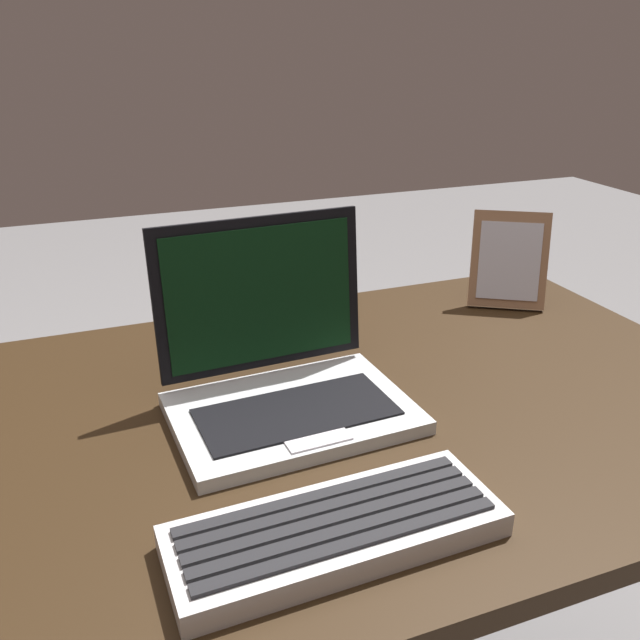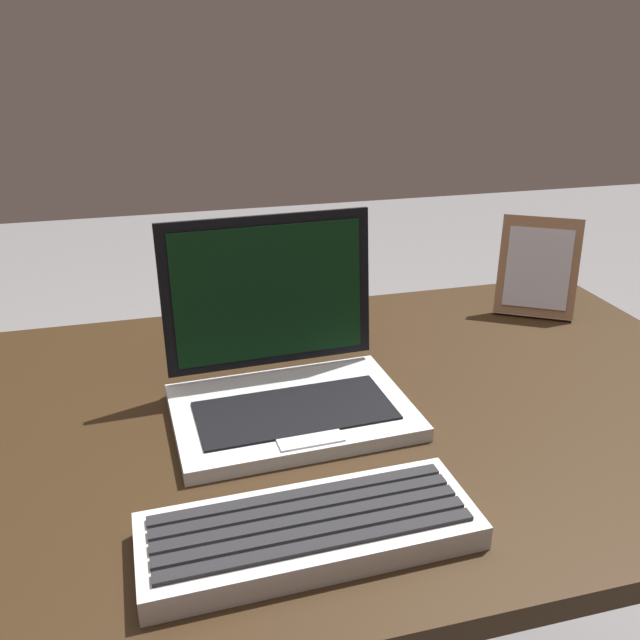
% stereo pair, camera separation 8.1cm
% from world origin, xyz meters
% --- Properties ---
extents(desk, '(1.37, 0.73, 0.72)m').
position_xyz_m(desk, '(0.00, 0.00, 0.63)').
color(desk, black).
rests_on(desk, ground).
extents(laptop_front, '(0.30, 0.24, 0.23)m').
position_xyz_m(laptop_front, '(0.04, 0.02, 0.77)').
color(laptop_front, '#B7BBBC').
rests_on(laptop_front, desk).
extents(external_keyboard, '(0.33, 0.13, 0.03)m').
position_xyz_m(external_keyboard, '(0.01, -0.24, 0.74)').
color(external_keyboard, '#B7B5B5').
rests_on(external_keyboard, desk).
extents(photo_frame, '(0.14, 0.11, 0.17)m').
position_xyz_m(photo_frame, '(0.52, 0.21, 0.81)').
color(photo_frame, '#8A6346').
rests_on(photo_frame, desk).
extents(coffee_mug, '(0.11, 0.07, 0.09)m').
position_xyz_m(coffee_mug, '(0.13, 0.21, 0.77)').
color(coffee_mug, silver).
rests_on(coffee_mug, desk).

